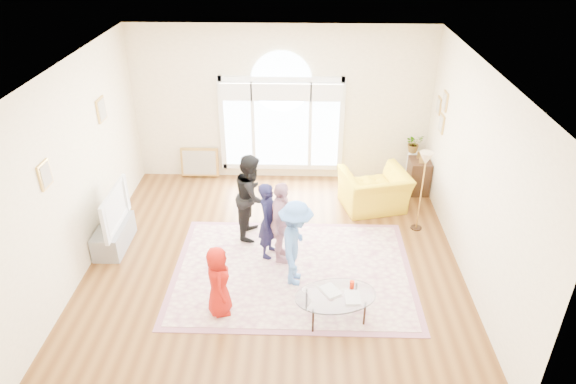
{
  "coord_description": "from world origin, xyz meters",
  "views": [
    {
      "loc": [
        0.43,
        -6.83,
        5.14
      ],
      "look_at": [
        0.21,
        0.3,
        1.12
      ],
      "focal_mm": 32.0,
      "sensor_mm": 36.0,
      "label": 1
    }
  ],
  "objects_px": {
    "area_rug": "(293,271)",
    "television": "(109,208)",
    "tv_console": "(114,236)",
    "armchair": "(374,191)",
    "coffee_table": "(336,296)"
  },
  "relations": [
    {
      "from": "tv_console",
      "to": "armchair",
      "type": "relative_size",
      "value": 0.85
    },
    {
      "from": "tv_console",
      "to": "coffee_table",
      "type": "xyz_separation_m",
      "value": [
        3.67,
        -1.65,
        0.19
      ]
    },
    {
      "from": "armchair",
      "to": "area_rug",
      "type": "bearing_deg",
      "value": 38.73
    },
    {
      "from": "tv_console",
      "to": "television",
      "type": "relative_size",
      "value": 0.85
    },
    {
      "from": "tv_console",
      "to": "coffee_table",
      "type": "height_order",
      "value": "coffee_table"
    },
    {
      "from": "area_rug",
      "to": "coffee_table",
      "type": "height_order",
      "value": "coffee_table"
    },
    {
      "from": "coffee_table",
      "to": "armchair",
      "type": "distance_m",
      "value": 3.18
    },
    {
      "from": "area_rug",
      "to": "television",
      "type": "height_order",
      "value": "television"
    },
    {
      "from": "television",
      "to": "armchair",
      "type": "relative_size",
      "value": 1.0
    },
    {
      "from": "television",
      "to": "armchair",
      "type": "distance_m",
      "value": 4.78
    },
    {
      "from": "tv_console",
      "to": "television",
      "type": "distance_m",
      "value": 0.55
    },
    {
      "from": "coffee_table",
      "to": "armchair",
      "type": "xyz_separation_m",
      "value": [
        0.89,
        3.06,
        -0.02
      ]
    },
    {
      "from": "television",
      "to": "coffee_table",
      "type": "xyz_separation_m",
      "value": [
        3.67,
        -1.65,
        -0.36
      ]
    },
    {
      "from": "coffee_table",
      "to": "armchair",
      "type": "relative_size",
      "value": 1.08
    },
    {
      "from": "coffee_table",
      "to": "armchair",
      "type": "bearing_deg",
      "value": 61.78
    }
  ]
}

